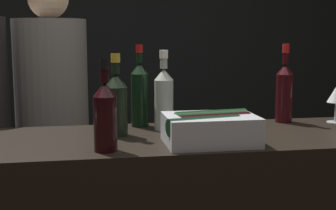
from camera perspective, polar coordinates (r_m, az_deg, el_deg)
wall_back_chalkboard at (r=3.74m, az=-5.17°, el=8.38°), size 6.40×0.06×2.80m
ice_bin_with_bottles at (r=1.71m, az=5.18°, el=-2.71°), size 0.34×0.24×0.12m
wine_glass at (r=2.23m, az=19.83°, el=1.10°), size 0.08×0.08×0.17m
red_wine_bottle_black_foil at (r=1.59m, az=-7.67°, el=-1.11°), size 0.08×0.08×0.31m
white_wine_bottle at (r=1.93m, az=-0.66°, el=1.00°), size 0.08×0.08×0.33m
red_wine_bottle_tall at (r=2.18m, az=14.00°, el=1.71°), size 0.08×0.08×0.35m
red_wine_bottle_burgundy at (r=2.02m, az=-3.46°, el=1.51°), size 0.08×0.08×0.35m
champagne_bottle at (r=1.84m, az=-6.34°, el=0.34°), size 0.09×0.09×0.32m
person_blond_tee at (r=2.59m, az=-13.88°, el=-2.09°), size 0.38×0.38×1.70m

